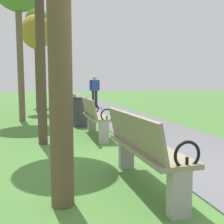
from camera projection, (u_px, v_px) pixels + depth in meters
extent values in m
plane|color=#4C7F38|center=(178.00, 182.00, 3.31)|extent=(80.00, 80.00, 0.00)
cube|color=slate|center=(81.00, 99.00, 20.94)|extent=(2.23, 44.00, 0.02)
cube|color=gray|center=(147.00, 148.00, 3.10)|extent=(0.49, 1.61, 0.05)
cube|color=gray|center=(132.00, 130.00, 3.02)|extent=(0.18, 1.60, 0.40)
cube|color=#99968E|center=(179.00, 194.00, 2.42)|extent=(0.20, 0.13, 0.45)
cube|color=#99968E|center=(126.00, 153.00, 3.83)|extent=(0.20, 0.13, 0.45)
torus|color=black|center=(187.00, 155.00, 2.38)|extent=(0.27, 0.04, 0.27)
cylinder|color=black|center=(187.00, 164.00, 2.39)|extent=(0.03, 0.03, 0.12)
torus|color=black|center=(130.00, 128.00, 3.83)|extent=(0.27, 0.04, 0.27)
cylinder|color=black|center=(130.00, 133.00, 3.84)|extent=(0.03, 0.03, 0.12)
cube|color=gray|center=(97.00, 116.00, 6.12)|extent=(0.44, 1.60, 0.05)
cube|color=gray|center=(89.00, 107.00, 6.05)|extent=(0.12, 1.60, 0.40)
cube|color=#99968E|center=(104.00, 133.00, 5.43)|extent=(0.20, 0.12, 0.45)
cube|color=#99968E|center=(92.00, 122.00, 6.86)|extent=(0.20, 0.12, 0.45)
torus|color=black|center=(107.00, 115.00, 5.39)|extent=(0.27, 0.03, 0.27)
cylinder|color=black|center=(107.00, 119.00, 5.40)|extent=(0.03, 0.03, 0.12)
torus|color=black|center=(94.00, 108.00, 6.85)|extent=(0.27, 0.03, 0.27)
cylinder|color=black|center=(94.00, 111.00, 6.86)|extent=(0.03, 0.03, 0.12)
cube|color=gray|center=(80.00, 106.00, 9.15)|extent=(0.48, 1.61, 0.05)
cube|color=gray|center=(74.00, 99.00, 9.08)|extent=(0.17, 1.60, 0.40)
cube|color=#99968E|center=(82.00, 115.00, 8.46)|extent=(0.20, 0.13, 0.45)
cube|color=#99968E|center=(78.00, 111.00, 9.89)|extent=(0.20, 0.13, 0.45)
torus|color=black|center=(84.00, 104.00, 8.41)|extent=(0.27, 0.04, 0.27)
cylinder|color=black|center=(84.00, 106.00, 8.42)|extent=(0.03, 0.03, 0.12)
torus|color=black|center=(80.00, 101.00, 9.89)|extent=(0.27, 0.04, 0.27)
cylinder|color=black|center=(80.00, 103.00, 9.90)|extent=(0.03, 0.03, 0.12)
cylinder|color=brown|center=(59.00, 17.00, 2.49)|extent=(0.23, 0.23, 3.72)
cylinder|color=#4C3D2D|center=(41.00, 51.00, 5.21)|extent=(0.18, 0.18, 3.75)
cylinder|color=brown|center=(20.00, 62.00, 8.52)|extent=(0.20, 0.20, 3.86)
cylinder|color=#4C3D2D|center=(38.00, 78.00, 11.20)|extent=(0.20, 0.20, 2.94)
ellipsoid|color=olive|center=(36.00, 32.00, 11.00)|extent=(1.28, 1.28, 1.41)
cylinder|color=brown|center=(38.00, 68.00, 14.30)|extent=(0.14, 0.14, 4.19)
ellipsoid|color=#5B8438|center=(37.00, 20.00, 14.03)|extent=(1.21, 1.21, 1.34)
cylinder|color=#2D2D38|center=(93.00, 99.00, 13.50)|extent=(0.14, 0.14, 0.85)
cylinder|color=#2D2D38|center=(96.00, 99.00, 13.55)|extent=(0.14, 0.14, 0.85)
cube|color=#2D4799|center=(95.00, 85.00, 13.45)|extent=(0.35, 0.23, 0.56)
sphere|color=beige|center=(94.00, 78.00, 13.41)|extent=(0.20, 0.20, 0.20)
cylinder|color=#2D4799|center=(90.00, 85.00, 13.39)|extent=(0.09, 0.09, 0.52)
cylinder|color=#2D4799|center=(99.00, 85.00, 13.51)|extent=(0.09, 0.09, 0.52)
cylinder|color=#38383D|center=(80.00, 113.00, 7.57)|extent=(0.44, 0.44, 0.80)
torus|color=black|center=(80.00, 98.00, 7.53)|extent=(0.48, 0.48, 0.04)
cylinder|color=gold|center=(160.00, 152.00, 4.69)|extent=(0.13, 0.13, 0.00)
cylinder|color=#AD6B23|center=(69.00, 167.00, 3.88)|extent=(0.07, 0.07, 0.00)
cylinder|color=gold|center=(8.00, 145.00, 5.27)|extent=(0.09, 0.09, 0.00)
cylinder|color=#BC842D|center=(61.00, 114.00, 10.73)|extent=(0.09, 0.09, 0.00)
cylinder|color=brown|center=(157.00, 128.00, 7.16)|extent=(0.10, 0.10, 0.00)
cylinder|color=#AD6B23|center=(106.00, 124.00, 7.86)|extent=(0.09, 0.09, 0.00)
cylinder|color=#BC842D|center=(210.00, 146.00, 5.09)|extent=(0.09, 0.09, 0.00)
cylinder|color=#93511E|center=(169.00, 124.00, 8.00)|extent=(0.10, 0.10, 0.00)
cylinder|color=gold|center=(155.00, 119.00, 8.99)|extent=(0.11, 0.11, 0.00)
cylinder|color=#BC842D|center=(122.00, 110.00, 12.02)|extent=(0.09, 0.09, 0.00)
cylinder|color=#93511E|center=(43.00, 125.00, 7.91)|extent=(0.12, 0.12, 0.00)
cylinder|color=#AD6B23|center=(182.00, 140.00, 5.63)|extent=(0.16, 0.16, 0.00)
cylinder|color=#BC842D|center=(130.00, 126.00, 7.55)|extent=(0.11, 0.11, 0.00)
cylinder|color=#AD6B23|center=(184.00, 130.00, 6.87)|extent=(0.09, 0.09, 0.00)
cylinder|color=gold|center=(41.00, 116.00, 10.03)|extent=(0.16, 0.16, 0.00)
cylinder|color=gold|center=(138.00, 127.00, 7.34)|extent=(0.08, 0.08, 0.00)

